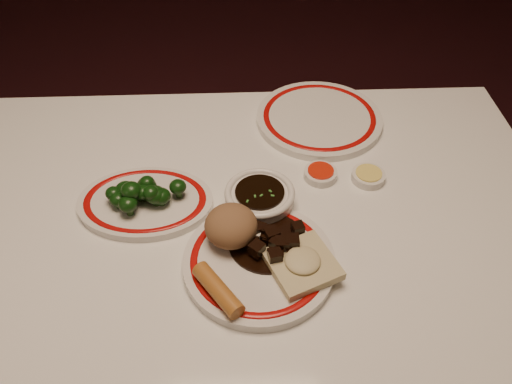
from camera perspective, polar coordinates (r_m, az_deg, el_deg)
The scene contains 12 objects.
dining_table at distance 0.93m, azimuth -2.29°, elevation -9.20°, with size 1.20×0.90×0.75m.
main_plate at distance 0.82m, azimuth 0.35°, elevation -7.94°, with size 0.32×0.32×0.02m.
rice_mound at distance 0.81m, azimuth -2.87°, elevation -3.89°, with size 0.09×0.09×0.06m, color brown.
spring_roll at distance 0.76m, azimuth -4.36°, elevation -11.08°, with size 0.03×0.03×0.10m, color #B26E2B.
fried_wonton at distance 0.79m, azimuth 5.32°, elevation -8.13°, with size 0.13×0.13×0.03m.
stirfry_heap at distance 0.82m, azimuth 1.78°, elevation -5.66°, with size 0.13×0.13×0.03m.
broccoli_plate at distance 0.93m, azimuth -12.52°, elevation -1.12°, with size 0.25×0.22×0.02m.
broccoli_pile at distance 0.90m, azimuth -12.81°, elevation -0.02°, with size 0.14×0.09×0.05m.
soy_bowl at distance 0.89m, azimuth 0.42°, elevation -0.90°, with size 0.12×0.12×0.04m.
sweet_sour_dish at distance 0.97m, azimuth 7.37°, elevation 2.08°, with size 0.06×0.06×0.02m.
mustard_dish at distance 0.98m, azimuth 12.70°, elevation 1.78°, with size 0.06×0.06×0.02m.
far_plate at distance 1.11m, azimuth 7.22°, elevation 8.37°, with size 0.31×0.31×0.02m.
Camera 1 is at (0.01, -0.55, 1.41)m, focal length 35.00 mm.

